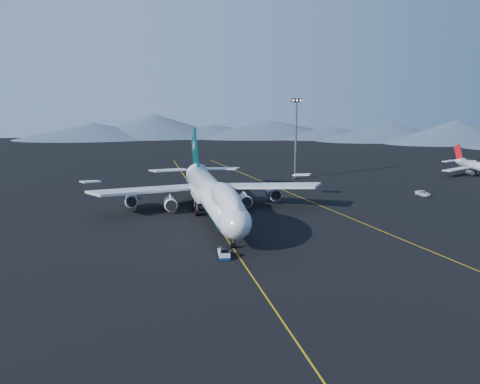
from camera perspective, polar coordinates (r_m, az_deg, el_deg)
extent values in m
plane|color=black|center=(129.48, -2.99, -2.71)|extent=(500.00, 500.00, 0.00)
cube|color=#CA910B|center=(129.48, -2.99, -2.70)|extent=(0.25, 220.00, 0.01)
cube|color=#CA910B|center=(146.28, 8.09, -1.24)|extent=(28.08, 198.09, 0.01)
cone|color=#44566A|center=(357.43, -15.32, 6.46)|extent=(100.00, 100.00, 12.00)
cone|color=#44566A|center=(361.77, -2.88, 6.87)|extent=(100.00, 100.00, 12.00)
cone|color=#44566A|center=(357.13, 9.57, 6.68)|extent=(100.00, 100.00, 12.00)
cone|color=#44566A|center=(343.69, 22.14, 5.90)|extent=(100.00, 100.00, 12.00)
cylinder|color=silver|center=(128.31, -3.02, -0.27)|extent=(6.50, 56.00, 6.50)
ellipsoid|color=silver|center=(101.35, -0.59, -3.21)|extent=(6.50, 10.40, 6.50)
ellipsoid|color=silver|center=(109.92, -1.56, -0.78)|extent=(5.13, 25.16, 5.85)
cube|color=black|center=(99.16, -0.37, -2.81)|extent=(3.60, 1.61, 1.29)
cone|color=silver|center=(160.41, -4.82, 2.20)|extent=(6.50, 12.00, 6.50)
cube|color=#043B3C|center=(129.45, -3.08, -0.58)|extent=(6.24, 60.00, 1.10)
cube|color=silver|center=(133.86, -3.37, -0.30)|extent=(7.50, 13.00, 1.60)
cube|color=silver|center=(138.34, -9.69, 0.22)|extent=(30.62, 23.28, 2.83)
cube|color=silver|center=(142.27, 2.05, 0.66)|extent=(30.62, 23.28, 2.83)
cylinder|color=slate|center=(135.21, -7.47, -1.17)|extent=(2.90, 5.50, 2.90)
cylinder|color=slate|center=(141.24, -11.52, -0.78)|extent=(2.90, 5.50, 2.90)
cylinder|color=slate|center=(137.86, 0.42, -0.85)|extent=(2.90, 5.50, 2.90)
cylinder|color=slate|center=(146.27, 3.53, -0.20)|extent=(2.90, 5.50, 2.90)
cube|color=#043B3C|center=(158.77, -4.81, 3.93)|extent=(0.55, 14.11, 15.94)
cube|color=silver|center=(161.12, -7.54, 2.33)|extent=(12.39, 9.47, 0.98)
cube|color=silver|center=(162.88, -2.27, 2.50)|extent=(12.39, 9.47, 0.98)
cylinder|color=black|center=(104.09, -0.75, -5.72)|extent=(0.90, 1.10, 1.10)
cube|color=silver|center=(98.40, -1.74, -6.62)|extent=(2.35, 4.18, 1.00)
cube|color=navy|center=(98.51, -1.74, -6.82)|extent=(2.46, 4.37, 0.46)
cube|color=black|center=(98.18, -1.74, -6.21)|extent=(1.58, 1.58, 0.82)
cone|color=silver|center=(222.39, 22.27, 3.05)|extent=(3.31, 6.10, 3.31)
cube|color=silver|center=(207.66, 22.11, 2.28)|extent=(14.63, 9.87, 0.30)
cylinder|color=slate|center=(208.24, 23.32, 1.92)|extent=(1.65, 3.05, 1.65)
cube|color=#B61019|center=(222.38, 22.26, 3.91)|extent=(0.30, 5.94, 7.02)
imported|color=white|center=(164.48, 18.92, -0.13)|extent=(2.67, 5.41, 1.48)
cylinder|color=black|center=(187.33, 5.88, 1.49)|extent=(2.56, 2.56, 0.43)
cylinder|color=slate|center=(185.71, 5.96, 5.49)|extent=(0.75, 0.75, 26.65)
cube|color=black|center=(184.99, 6.04, 9.70)|extent=(3.41, 0.85, 1.28)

